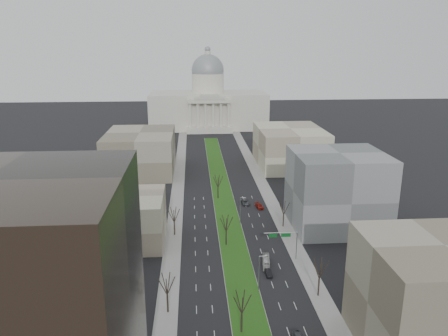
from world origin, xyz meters
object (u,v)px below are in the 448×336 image
car_black (268,273)px  box_van (266,262)px  car_red (259,206)px  car_grey_far (245,202)px

car_black → box_van: (0.26, 5.09, 0.37)m
car_red → car_black: bearing=-105.5°
car_grey_far → box_van: 45.88m
car_red → box_van: 41.99m
box_van → car_grey_far: bearing=98.5°
car_black → car_grey_far: car_grey_far is taller
car_red → box_van: size_ratio=0.71×
car_grey_far → box_van: box_van is taller
car_black → car_grey_far: size_ratio=0.76×
car_black → car_red: bearing=81.3°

